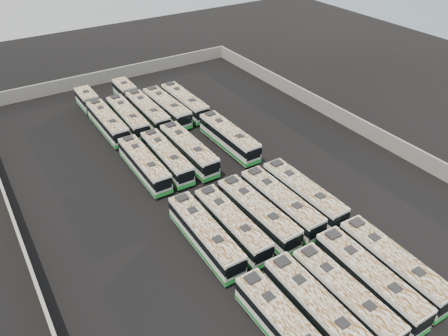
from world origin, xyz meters
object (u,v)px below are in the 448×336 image
at_px(bus_front_center, 345,296).
at_px(bus_midfront_center, 257,214).
at_px(bus_back_right, 167,107).
at_px(bus_midfront_far_right, 303,194).
at_px(bus_front_left, 318,311).
at_px(bus_back_left, 128,117).
at_px(bus_front_far_right, 392,265).
at_px(bus_midback_far_left, 144,164).
at_px(bus_midback_left, 167,157).
at_px(bus_midback_far_right, 229,137).
at_px(bus_midback_center, 189,150).
at_px(bus_back_far_right, 185,102).
at_px(bus_back_far_left, 101,114).
at_px(bus_midfront_right, 281,203).
at_px(bus_back_center, 140,104).
at_px(bus_front_far_left, 286,328).
at_px(bus_midfront_left, 232,224).
at_px(bus_midfront_far_left, 205,235).
at_px(bus_front_right, 369,279).

relative_size(bus_front_center, bus_midfront_center, 0.96).
bearing_deg(bus_back_right, bus_midfront_far_right, -84.98).
height_order(bus_front_left, bus_back_left, bus_front_left).
height_order(bus_front_far_right, bus_midback_far_left, bus_front_far_right).
bearing_deg(bus_back_left, bus_midback_left, -88.71).
distance_m(bus_midfront_far_right, bus_midback_far_right, 14.53).
distance_m(bus_midback_center, bus_back_right, 12.58).
height_order(bus_midback_far_left, bus_back_far_right, bus_back_far_right).
relative_size(bus_front_left, bus_back_far_left, 0.67).
relative_size(bus_midfront_right, bus_back_center, 0.66).
relative_size(bus_front_far_left, bus_midfront_left, 0.99).
height_order(bus_midback_far_left, bus_back_right, bus_back_right).
bearing_deg(bus_back_far_right, bus_back_right, -177.46).
height_order(bus_front_far_right, bus_midback_far_right, bus_midback_far_right).
relative_size(bus_midfront_center, bus_midback_left, 1.04).
bearing_deg(bus_midfront_left, bus_midfront_right, -0.21).
height_order(bus_midfront_far_left, bus_midfront_left, bus_midfront_far_left).
xyz_separation_m(bus_front_left, bus_back_center, (3.04, 42.11, -0.04)).
bearing_deg(bus_front_left, bus_back_left, 90.62).
distance_m(bus_front_left, bus_front_far_right, 8.97).
distance_m(bus_midback_left, bus_midback_far_right, 9.02).
relative_size(bus_midfront_left, bus_midback_left, 1.00).
height_order(bus_front_far_left, bus_back_right, bus_back_right).
bearing_deg(bus_front_right, bus_midfront_far_right, 76.87).
relative_size(bus_front_center, bus_back_center, 0.63).
xyz_separation_m(bus_midback_far_left, bus_back_right, (8.98, 12.17, 0.04)).
bearing_deg(bus_back_center, bus_back_right, -46.21).
xyz_separation_m(bus_front_far_left, bus_front_left, (3.03, -0.16, 0.07)).
bearing_deg(bus_front_right, bus_back_far_left, 103.41).
relative_size(bus_midfront_right, bus_midback_center, 1.00).
relative_size(bus_midback_center, bus_back_far_left, 0.67).
bearing_deg(bus_back_left, bus_back_right, -0.01).
xyz_separation_m(bus_midfront_left, bus_midfront_far_right, (9.12, -0.08, 0.06)).
height_order(bus_front_left, bus_midback_center, bus_midback_center).
bearing_deg(bus_front_left, bus_front_far_right, 1.65).
relative_size(bus_midback_far_right, bus_back_left, 1.02).
bearing_deg(bus_front_center, bus_back_far_right, 80.84).
bearing_deg(bus_back_far_right, bus_midfront_right, -96.90).
height_order(bus_front_center, bus_back_right, bus_back_right).
bearing_deg(bus_back_center, bus_front_far_left, -97.77).
height_order(bus_back_right, bus_back_far_right, bus_back_right).
relative_size(bus_back_far_left, bus_back_right, 1.51).
distance_m(bus_midback_far_right, bus_back_far_right, 12.42).
xyz_separation_m(bus_midfront_far_left, bus_midback_center, (6.05, 14.41, 0.02)).
distance_m(bus_front_far_right, bus_midfront_left, 15.10).
bearing_deg(bus_front_right, bus_back_right, 91.30).
xyz_separation_m(bus_midfront_far_right, bus_back_right, (-3.06, 26.79, -0.01)).
xyz_separation_m(bus_midback_left, bus_back_far_left, (-2.95, 15.34, 0.01)).
height_order(bus_midfront_far_left, bus_midback_center, bus_midback_center).
distance_m(bus_midfront_left, bus_midback_far_right, 17.04).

